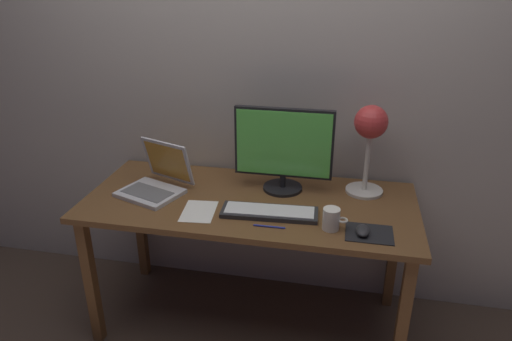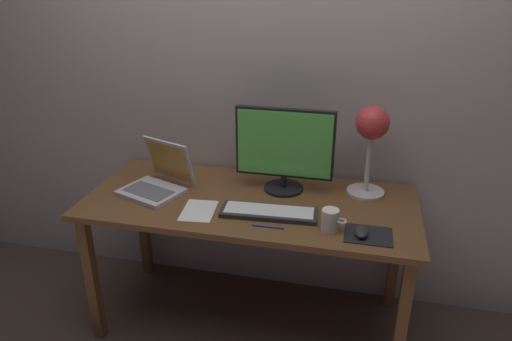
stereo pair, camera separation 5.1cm
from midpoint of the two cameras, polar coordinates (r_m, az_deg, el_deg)
ground_plane at (r=2.70m, az=-1.27°, el=-17.69°), size 4.80×4.80×0.00m
back_wall at (r=2.46m, az=0.54°, el=12.40°), size 4.80×0.06×2.60m
desk at (r=2.31m, az=-1.41°, el=-5.32°), size 1.60×0.70×0.74m
monitor at (r=2.29m, az=2.74°, el=2.80°), size 0.49×0.20×0.42m
keyboard_main at (r=2.14m, az=0.96°, el=-5.09°), size 0.45×0.17×0.03m
laptop at (r=2.40m, az=-12.42°, el=-0.85°), size 0.37×0.37×0.24m
desk_lamp at (r=2.29m, az=13.11°, el=4.68°), size 0.18×0.18×0.45m
mousepad at (r=2.05m, az=12.93°, el=-7.48°), size 0.20×0.16×0.00m
mouse at (r=2.03m, az=12.15°, el=-7.17°), size 0.06×0.10×0.03m
coffee_mug at (r=2.03m, az=8.48°, el=-5.87°), size 0.11×0.07×0.10m
paper_sheet_near_mouse at (r=2.19m, az=-7.65°, el=-4.95°), size 0.17×0.22×0.00m
pen at (r=2.04m, az=0.90°, el=-6.85°), size 0.14×0.01×0.01m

